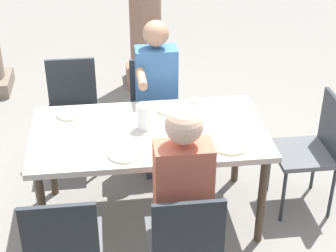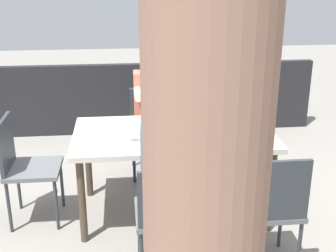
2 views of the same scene
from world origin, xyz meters
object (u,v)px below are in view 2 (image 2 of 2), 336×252
(chair_mid_south, at_px, (151,126))
(water_pitcher, at_px, (177,124))
(plate_0, at_px, (248,142))
(plate_2, at_px, (151,145))
(chair_mid_north, at_px, (168,212))
(chair_head_east, at_px, (23,162))
(chair_west_south, at_px, (219,120))
(wine_glass_2, at_px, (130,129))
(chair_west_north, at_px, (271,204))
(diner_man_white, at_px, (152,111))
(plate_1, at_px, (190,119))
(diner_woman_green, at_px, (166,174))
(dining_table, at_px, (173,140))
(plate_3, at_px, (111,122))
(stone_column_centre, at_px, (205,190))

(chair_mid_south, relative_size, water_pitcher, 4.73)
(plate_0, distance_m, water_pitcher, 0.60)
(plate_0, distance_m, plate_2, 0.76)
(chair_mid_north, relative_size, chair_head_east, 0.96)
(chair_west_south, distance_m, plate_2, 1.42)
(wine_glass_2, height_order, water_pitcher, water_pitcher)
(chair_west_north, relative_size, diner_man_white, 0.69)
(diner_man_white, relative_size, plate_0, 6.47)
(plate_1, bearing_deg, water_pitcher, 65.03)
(chair_mid_south, xyz_separation_m, diner_woman_green, (-0.00, 1.56, 0.20))
(chair_head_east, bearing_deg, plate_0, 170.70)
(wine_glass_2, bearing_deg, plate_0, 173.12)
(diner_man_white, bearing_deg, diner_woman_green, 90.24)
(dining_table, height_order, chair_mid_south, chair_mid_south)
(plate_0, bearing_deg, chair_mid_north, 39.77)
(plate_1, height_order, plate_3, same)
(chair_west_south, height_order, chair_head_east, chair_head_east)
(chair_west_south, bearing_deg, plate_1, 55.98)
(chair_mid_north, distance_m, plate_2, 0.64)
(plate_2, bearing_deg, water_pitcher, -132.99)
(plate_1, bearing_deg, chair_mid_south, -61.48)
(chair_mid_north, relative_size, plate_2, 3.82)
(dining_table, xyz_separation_m, water_pitcher, (-0.03, 0.04, 0.16))
(chair_west_south, relative_size, chair_mid_north, 1.04)
(chair_west_south, height_order, diner_woman_green, diner_woman_green)
(chair_head_east, xyz_separation_m, plate_0, (-1.82, 0.30, 0.23))
(chair_west_north, distance_m, chair_west_south, 1.76)
(diner_woman_green, height_order, plate_1, diner_woman_green)
(dining_table, distance_m, plate_3, 0.60)
(chair_west_north, height_order, wine_glass_2, chair_west_north)
(chair_west_south, bearing_deg, chair_west_north, 90.00)
(dining_table, distance_m, diner_man_white, 0.72)
(chair_mid_north, bearing_deg, plate_3, -71.21)
(plate_2, bearing_deg, chair_mid_north, 96.73)
(chair_mid_south, distance_m, diner_woman_green, 1.57)
(chair_head_east, relative_size, plate_0, 4.47)
(chair_mid_south, bearing_deg, chair_head_east, 38.03)
(wine_glass_2, distance_m, water_pitcher, 0.42)
(dining_table, relative_size, chair_head_east, 1.80)
(diner_man_white, relative_size, plate_2, 5.77)
(chair_mid_south, distance_m, wine_glass_2, 1.15)
(plate_0, height_order, water_pitcher, water_pitcher)
(diner_man_white, height_order, stone_column_centre, stone_column_centre)
(chair_head_east, height_order, diner_man_white, diner_man_white)
(chair_mid_north, distance_m, plate_3, 1.25)
(stone_column_centre, relative_size, plate_3, 12.38)
(water_pitcher, bearing_deg, plate_1, -114.97)
(chair_west_south, distance_m, chair_head_east, 2.03)
(plate_2, bearing_deg, diner_woman_green, 100.39)
(diner_woman_green, height_order, plate_3, diner_woman_green)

